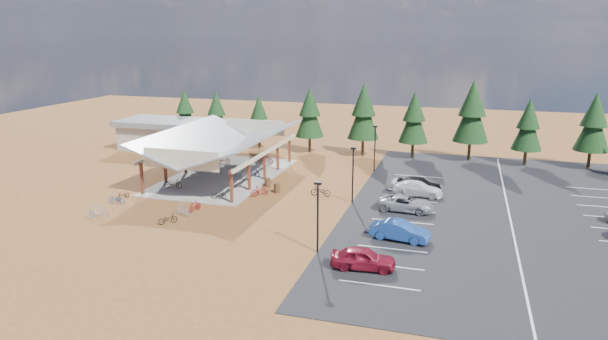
# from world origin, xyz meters

# --- Properties ---
(ground) EXTENTS (140.00, 140.00, 0.00)m
(ground) POSITION_xyz_m (0.00, 0.00, 0.00)
(ground) COLOR brown
(ground) RESTS_ON ground
(asphalt_lot) EXTENTS (27.00, 44.00, 0.04)m
(asphalt_lot) POSITION_xyz_m (18.50, 3.00, 0.02)
(asphalt_lot) COLOR black
(asphalt_lot) RESTS_ON ground
(concrete_pad) EXTENTS (10.60, 18.60, 0.10)m
(concrete_pad) POSITION_xyz_m (-10.00, 7.00, 0.05)
(concrete_pad) COLOR gray
(concrete_pad) RESTS_ON ground
(bike_pavilion) EXTENTS (11.65, 19.40, 4.97)m
(bike_pavilion) POSITION_xyz_m (-10.00, 7.00, 3.82)
(bike_pavilion) COLOR #502017
(bike_pavilion) RESTS_ON concrete_pad
(outbuilding) EXTENTS (11.00, 7.00, 3.90)m
(outbuilding) POSITION_xyz_m (-24.00, 18.00, 2.03)
(outbuilding) COLOR #ADA593
(outbuilding) RESTS_ON ground
(lamp_post_0) EXTENTS (0.50, 0.25, 5.14)m
(lamp_post_0) POSITION_xyz_m (5.00, -10.00, 2.98)
(lamp_post_0) COLOR black
(lamp_post_0) RESTS_ON ground
(lamp_post_1) EXTENTS (0.50, 0.25, 5.14)m
(lamp_post_1) POSITION_xyz_m (5.00, 2.00, 2.98)
(lamp_post_1) COLOR black
(lamp_post_1) RESTS_ON ground
(lamp_post_2) EXTENTS (0.50, 0.25, 5.14)m
(lamp_post_2) POSITION_xyz_m (5.00, 14.00, 2.98)
(lamp_post_2) COLOR black
(lamp_post_2) RESTS_ON ground
(trash_bin_0) EXTENTS (0.60, 0.60, 0.90)m
(trash_bin_0) POSITION_xyz_m (-2.61, 3.01, 0.45)
(trash_bin_0) COLOR #4C301B
(trash_bin_0) RESTS_ON ground
(trash_bin_1) EXTENTS (0.60, 0.60, 0.90)m
(trash_bin_1) POSITION_xyz_m (-4.20, 4.66, 0.45)
(trash_bin_1) COLOR #4C301B
(trash_bin_1) RESTS_ON ground
(pine_0) EXTENTS (3.19, 3.19, 7.42)m
(pine_0) POSITION_xyz_m (-23.15, 22.84, 4.53)
(pine_0) COLOR #382314
(pine_0) RESTS_ON ground
(pine_1) EXTENTS (3.18, 3.18, 7.40)m
(pine_1) POSITION_xyz_m (-18.03, 22.21, 4.51)
(pine_1) COLOR #382314
(pine_1) RESTS_ON ground
(pine_2) EXTENTS (3.02, 3.02, 7.04)m
(pine_2) POSITION_xyz_m (-11.79, 21.99, 4.29)
(pine_2) COLOR #382314
(pine_2) RESTS_ON ground
(pine_3) EXTENTS (3.62, 3.62, 8.44)m
(pine_3) POSITION_xyz_m (-4.66, 21.55, 5.15)
(pine_3) COLOR #382314
(pine_3) RESTS_ON ground
(pine_4) EXTENTS (3.90, 3.90, 9.09)m
(pine_4) POSITION_xyz_m (2.28, 21.43, 5.55)
(pine_4) COLOR #382314
(pine_4) RESTS_ON ground
(pine_5) EXTENTS (3.57, 3.57, 8.31)m
(pine_5) POSITION_xyz_m (8.42, 21.73, 5.07)
(pine_5) COLOR #382314
(pine_5) RESTS_ON ground
(pine_6) EXTENTS (4.18, 4.18, 9.73)m
(pine_6) POSITION_xyz_m (15.09, 22.40, 5.95)
(pine_6) COLOR #382314
(pine_6) RESTS_ON ground
(pine_7) EXTENTS (3.38, 3.38, 7.86)m
(pine_7) POSITION_xyz_m (21.31, 21.53, 4.80)
(pine_7) COLOR #382314
(pine_7) RESTS_ON ground
(pine_8) EXTENTS (3.75, 3.75, 8.74)m
(pine_8) POSITION_xyz_m (28.11, 22.03, 5.34)
(pine_8) COLOR #382314
(pine_8) RESTS_ON ground
(bike_0) EXTENTS (1.95, 0.88, 0.99)m
(bike_0) POSITION_xyz_m (-12.85, 1.18, 0.60)
(bike_0) COLOR black
(bike_0) RESTS_ON concrete_pad
(bike_1) EXTENTS (1.87, 0.73, 1.10)m
(bike_1) POSITION_xyz_m (-11.83, 4.59, 0.65)
(bike_1) COLOR gray
(bike_1) RESTS_ON concrete_pad
(bike_2) EXTENTS (1.88, 0.95, 0.94)m
(bike_2) POSITION_xyz_m (-13.60, 8.59, 0.57)
(bike_2) COLOR #1C1A91
(bike_2) RESTS_ON concrete_pad
(bike_3) EXTENTS (1.64, 0.66, 0.96)m
(bike_3) POSITION_xyz_m (-12.50, 12.25, 0.58)
(bike_3) COLOR maroon
(bike_3) RESTS_ON concrete_pad
(bike_4) EXTENTS (1.58, 0.71, 0.80)m
(bike_4) POSITION_xyz_m (-6.98, -0.80, 0.50)
(bike_4) COLOR black
(bike_4) RESTS_ON concrete_pad
(bike_5) EXTENTS (1.84, 0.80, 1.07)m
(bike_5) POSITION_xyz_m (-7.87, 6.09, 0.64)
(bike_5) COLOR gray
(bike_5) RESTS_ON concrete_pad
(bike_6) EXTENTS (1.92, 1.12, 0.95)m
(bike_6) POSITION_xyz_m (-7.00, 7.75, 0.58)
(bike_6) COLOR #0E1890
(bike_6) RESTS_ON concrete_pad
(bike_7) EXTENTS (1.81, 0.70, 1.06)m
(bike_7) POSITION_xyz_m (-7.62, 13.22, 0.63)
(bike_7) COLOR maroon
(bike_7) RESTS_ON concrete_pad
(bike_8) EXTENTS (0.87, 1.64, 0.82)m
(bike_8) POSITION_xyz_m (-15.51, -3.28, 0.41)
(bike_8) COLOR black
(bike_8) RESTS_ON ground
(bike_9) EXTENTS (1.84, 1.14, 1.07)m
(bike_9) POSITION_xyz_m (-14.52, -8.26, 0.54)
(bike_9) COLOR gray
(bike_9) RESTS_ON ground
(bike_10) EXTENTS (1.65, 0.67, 0.85)m
(bike_10) POSITION_xyz_m (-15.27, -4.52, 0.42)
(bike_10) COLOR navy
(bike_10) RESTS_ON ground
(bike_11) EXTENTS (0.76, 1.67, 0.97)m
(bike_11) POSITION_xyz_m (-7.54, -4.40, 0.48)
(bike_11) COLOR maroon
(bike_11) RESTS_ON ground
(bike_12) EXTENTS (1.48, 1.54, 0.83)m
(bike_12) POSITION_xyz_m (-8.14, -7.84, 0.42)
(bike_12) COLOR black
(bike_12) RESTS_ON ground
(bike_13) EXTENTS (1.81, 1.09, 1.05)m
(bike_13) POSITION_xyz_m (-7.93, -5.74, 0.53)
(bike_13) COLOR #999BA2
(bike_13) RESTS_ON ground
(bike_15) EXTENTS (1.60, 1.62, 1.07)m
(bike_15) POSITION_xyz_m (-3.82, 1.48, 0.53)
(bike_15) COLOR maroon
(bike_15) RESTS_ON ground
(bike_16) EXTENTS (1.91, 0.67, 1.00)m
(bike_16) POSITION_xyz_m (1.74, 3.03, 0.50)
(bike_16) COLOR black
(bike_16) RESTS_ON ground
(car_0) EXTENTS (4.36, 2.10, 1.44)m
(car_0) POSITION_xyz_m (8.59, -11.88, 0.76)
(car_0) COLOR maroon
(car_0) RESTS_ON asphalt_lot
(car_1) EXTENTS (4.56, 2.18, 1.44)m
(car_1) POSITION_xyz_m (10.28, -6.11, 0.76)
(car_1) COLOR #204997
(car_1) RESTS_ON asphalt_lot
(car_2) EXTENTS (4.88, 2.44, 1.33)m
(car_2) POSITION_xyz_m (9.94, 0.87, 0.70)
(car_2) COLOR gray
(car_2) RESTS_ON asphalt_lot
(car_3) EXTENTS (4.82, 2.15, 1.37)m
(car_3) POSITION_xyz_m (10.48, 5.75, 0.73)
(car_3) COLOR white
(car_3) RESTS_ON asphalt_lot
(car_4) EXTENTS (4.34, 2.11, 1.43)m
(car_4) POSITION_xyz_m (10.49, 7.40, 0.75)
(car_4) COLOR black
(car_4) RESTS_ON asphalt_lot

